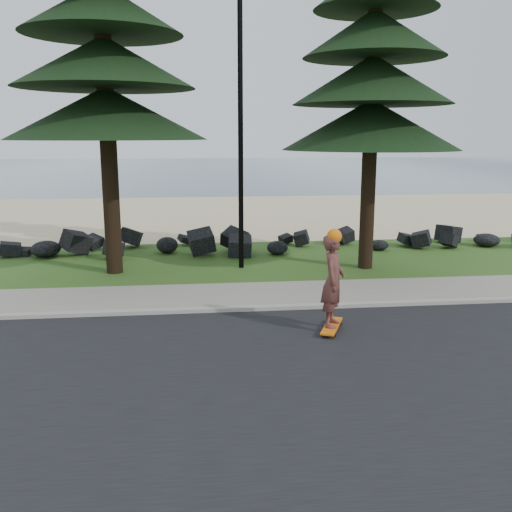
{
  "coord_description": "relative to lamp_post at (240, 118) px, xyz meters",
  "views": [
    {
      "loc": [
        -1.34,
        -12.54,
        3.7
      ],
      "look_at": [
        0.06,
        0.0,
        1.01
      ],
      "focal_mm": 40.0,
      "sensor_mm": 36.0,
      "label": 1
    }
  ],
  "objects": [
    {
      "name": "ocean",
      "position": [
        0.0,
        47.8,
        -4.13
      ],
      "size": [
        160.0,
        58.0,
        0.01
      ],
      "primitive_type": "cube",
      "color": "#304D5D",
      "rests_on": "ground"
    },
    {
      "name": "ground",
      "position": [
        0.0,
        -3.2,
        -4.13
      ],
      "size": [
        160.0,
        160.0,
        0.0
      ],
      "primitive_type": "plane",
      "color": "#34561B",
      "rests_on": "ground"
    },
    {
      "name": "skateboarder",
      "position": [
        1.27,
        -5.55,
        -3.14
      ],
      "size": [
        0.66,
        1.08,
        1.97
      ],
      "rotation": [
        0.0,
        0.0,
        1.16
      ],
      "color": "orange",
      "rests_on": "ground"
    },
    {
      "name": "road",
      "position": [
        0.0,
        -7.7,
        -4.12
      ],
      "size": [
        160.0,
        7.0,
        0.02
      ],
      "primitive_type": "cube",
      "color": "black",
      "rests_on": "ground"
    },
    {
      "name": "seawall_boulders",
      "position": [
        0.0,
        2.4,
        -4.13
      ],
      "size": [
        60.0,
        2.4,
        1.1
      ],
      "primitive_type": null,
      "color": "black",
      "rests_on": "ground"
    },
    {
      "name": "sidewalk",
      "position": [
        0.0,
        -3.0,
        -4.09
      ],
      "size": [
        160.0,
        2.0,
        0.08
      ],
      "primitive_type": "cube",
      "color": "gray",
      "rests_on": "ground"
    },
    {
      "name": "kerb",
      "position": [
        0.0,
        -4.1,
        -4.08
      ],
      "size": [
        160.0,
        0.2,
        0.1
      ],
      "primitive_type": "cube",
      "color": "#A3A093",
      "rests_on": "ground"
    },
    {
      "name": "beach_sand",
      "position": [
        0.0,
        11.3,
        -4.13
      ],
      "size": [
        160.0,
        15.0,
        0.01
      ],
      "primitive_type": "cube",
      "color": "beige",
      "rests_on": "ground"
    },
    {
      "name": "lamp_post",
      "position": [
        0.0,
        0.0,
        0.0
      ],
      "size": [
        0.25,
        0.14,
        8.14
      ],
      "color": "black",
      "rests_on": "ground"
    }
  ]
}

